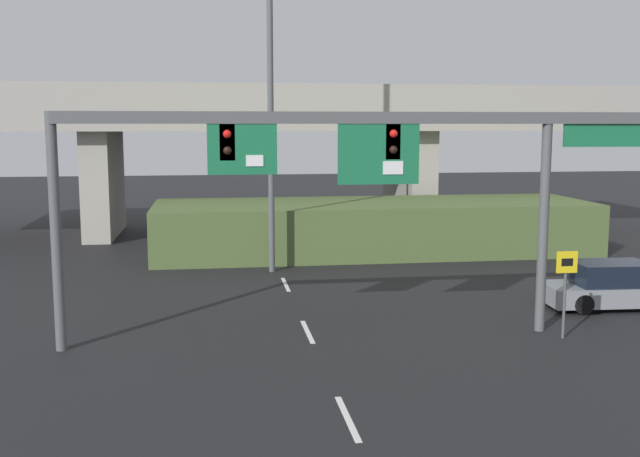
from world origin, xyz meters
TOP-DOWN VIEW (x-y plane):
  - lane_markings at (0.00, 15.34)m, footprint 0.14×21.65m
  - signal_gantry at (1.04, 11.30)m, footprint 16.43×0.44m
  - speed_limit_sign at (6.93, 10.46)m, footprint 0.60×0.11m
  - highway_light_pole_near at (-0.30, 21.10)m, footprint 0.70×0.36m
  - overpass_bridge at (0.00, 32.41)m, footprint 39.26×8.51m
  - grass_embankment at (4.73, 25.08)m, footprint 19.97×6.01m
  - parked_sedan_near_right at (10.16, 13.57)m, footprint 4.65×2.01m

SIDE VIEW (x-z plane):
  - lane_markings at x=0.00m, z-range 0.00..0.01m
  - parked_sedan_near_right at x=10.16m, z-range -0.06..1.43m
  - grass_embankment at x=4.73m, z-range 0.00..2.33m
  - speed_limit_sign at x=6.93m, z-range 0.38..2.88m
  - signal_gantry at x=1.04m, z-range 1.94..8.15m
  - overpass_bridge at x=0.00m, z-range 1.73..9.59m
  - highway_light_pole_near at x=-0.30m, z-range 0.38..15.43m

